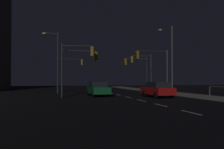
% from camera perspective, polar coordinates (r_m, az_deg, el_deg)
% --- Properties ---
extents(ground_plane, '(112.00, 112.00, 0.00)m').
position_cam_1_polar(ground_plane, '(21.87, 6.28, -5.86)').
color(ground_plane, black).
rests_on(ground_plane, ground).
extents(sidewalk_right, '(2.50, 77.00, 0.14)m').
position_cam_1_polar(sidewalk_right, '(25.30, 22.60, -4.98)').
color(sidewalk_right, '#9E937F').
rests_on(sidewalk_right, ground).
extents(lane_markings_center, '(0.14, 50.00, 0.01)m').
position_cam_1_polar(lane_markings_center, '(25.20, 3.69, -5.24)').
color(lane_markings_center, silver).
rests_on(lane_markings_center, ground).
extents(lane_edge_line, '(0.14, 53.00, 0.01)m').
position_cam_1_polar(lane_edge_line, '(28.81, 14.37, -4.70)').
color(lane_edge_line, silver).
rests_on(lane_edge_line, ground).
extents(car, '(2.00, 4.47, 1.57)m').
position_cam_1_polar(car, '(25.17, 10.41, -3.37)').
color(car, '#B71414').
rests_on(car, ground).
extents(car_oncoming, '(1.96, 4.46, 1.57)m').
position_cam_1_polar(car_oncoming, '(26.69, -3.23, -3.26)').
color(car_oncoming, '#14592D').
rests_on(car_oncoming, ground).
extents(traffic_light_near_left, '(4.41, 0.67, 5.42)m').
position_cam_1_polar(traffic_light_near_left, '(31.06, 9.56, 2.87)').
color(traffic_light_near_left, '#4C4C51').
rests_on(traffic_light_near_left, sidewalk_right).
extents(traffic_light_mid_right, '(3.29, 0.56, 5.41)m').
position_cam_1_polar(traffic_light_mid_right, '(25.00, -8.30, 3.39)').
color(traffic_light_mid_right, '#2D3033').
rests_on(traffic_light_mid_right, ground).
extents(traffic_light_overhead_east, '(3.90, 0.58, 5.14)m').
position_cam_1_polar(traffic_light_overhead_east, '(38.26, 5.72, 1.76)').
color(traffic_light_overhead_east, '#2D3033').
rests_on(traffic_light_overhead_east, sidewalk_right).
extents(traffic_light_far_right, '(4.34, 0.46, 5.58)m').
position_cam_1_polar(traffic_light_far_right, '(42.83, -9.89, 1.69)').
color(traffic_light_far_right, '#2D3033').
rests_on(traffic_light_far_right, ground).
extents(traffic_light_far_center, '(3.22, 0.55, 5.41)m').
position_cam_1_polar(traffic_light_far_center, '(36.89, 6.96, 2.10)').
color(traffic_light_far_center, '#38383D').
rests_on(traffic_light_far_center, sidewalk_right).
extents(traffic_light_near_right, '(3.91, 0.63, 5.09)m').
position_cam_1_polar(traffic_light_near_right, '(26.45, -7.72, 2.74)').
color(traffic_light_near_right, '#38383D').
rests_on(traffic_light_near_right, ground).
extents(street_lamp_across_street, '(2.05, 0.85, 7.81)m').
position_cam_1_polar(street_lamp_across_street, '(32.49, -12.89, 3.92)').
color(street_lamp_across_street, '#2D3033').
rests_on(street_lamp_across_street, ground).
extents(street_lamp_median, '(1.26, 1.84, 8.48)m').
position_cam_1_polar(street_lamp_median, '(32.54, 13.20, 4.79)').
color(street_lamp_median, '#4C4C51').
rests_on(street_lamp_median, sidewalk_right).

